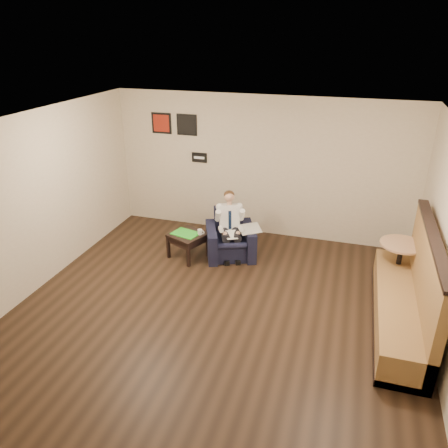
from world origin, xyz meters
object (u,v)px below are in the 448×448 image
(side_table, at_px, (188,245))
(cafe_table, at_px, (398,267))
(smartphone, at_px, (196,231))
(seated_man, at_px, (231,230))
(armchair, at_px, (230,235))
(coffee_mug, at_px, (200,232))
(green_folder, at_px, (186,233))
(banquette, at_px, (404,281))

(side_table, height_order, cafe_table, cafe_table)
(smartphone, bearing_deg, side_table, -97.35)
(seated_man, bearing_deg, cafe_table, -27.32)
(armchair, xyz_separation_m, smartphone, (-0.61, -0.17, 0.06))
(coffee_mug, relative_size, smartphone, 0.68)
(green_folder, relative_size, banquette, 0.17)
(coffee_mug, relative_size, banquette, 0.04)
(smartphone, bearing_deg, armchair, 48.24)
(seated_man, bearing_deg, green_folder, 171.86)
(smartphone, height_order, banquette, banquette)
(seated_man, relative_size, side_table, 1.99)
(coffee_mug, distance_m, banquette, 3.56)
(green_folder, bearing_deg, cafe_table, -0.60)
(green_folder, distance_m, cafe_table, 3.67)
(side_table, height_order, green_folder, green_folder)
(armchair, height_order, smartphone, armchair)
(side_table, xyz_separation_m, coffee_mug, (0.22, 0.04, 0.29))
(armchair, bearing_deg, banquette, -46.66)
(armchair, distance_m, banquette, 3.19)
(seated_man, distance_m, coffee_mug, 0.57)
(armchair, distance_m, cafe_table, 2.92)
(banquette, relative_size, cafe_table, 3.30)
(green_folder, relative_size, smartphone, 3.21)
(green_folder, height_order, smartphone, green_folder)
(coffee_mug, xyz_separation_m, smartphone, (-0.11, 0.09, -0.05))
(armchair, distance_m, green_folder, 0.83)
(smartphone, distance_m, cafe_table, 3.52)
(seated_man, distance_m, banquette, 3.10)
(armchair, relative_size, cafe_table, 1.04)
(banquette, bearing_deg, coffee_mug, 162.93)
(green_folder, bearing_deg, seated_man, 14.31)
(banquette, bearing_deg, seated_man, 157.19)
(armchair, distance_m, smartphone, 0.64)
(side_table, bearing_deg, armchair, 22.43)
(seated_man, height_order, smartphone, seated_man)
(seated_man, xyz_separation_m, banquette, (2.85, -1.20, 0.13))
(green_folder, distance_m, smartphone, 0.21)
(side_table, relative_size, green_folder, 1.22)
(side_table, relative_size, smartphone, 3.93)
(armchair, relative_size, coffee_mug, 8.67)
(armchair, height_order, cafe_table, armchair)
(cafe_table, bearing_deg, smartphone, 177.07)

